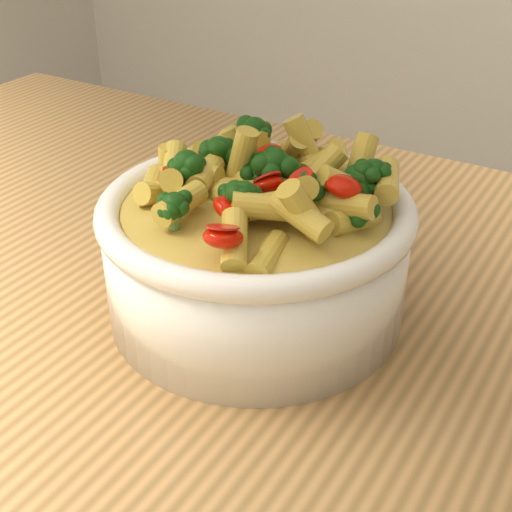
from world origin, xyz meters
The scene contains 3 objects.
table centered at (0.00, 0.00, 0.80)m, with size 1.20×0.80×0.90m.
serving_bowl centered at (0.02, 0.04, 0.95)m, with size 0.23×0.23×0.10m.
pasta_salad centered at (0.02, 0.04, 1.01)m, with size 0.18×0.18×0.04m.
Camera 1 is at (0.25, -0.35, 1.22)m, focal length 50.00 mm.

